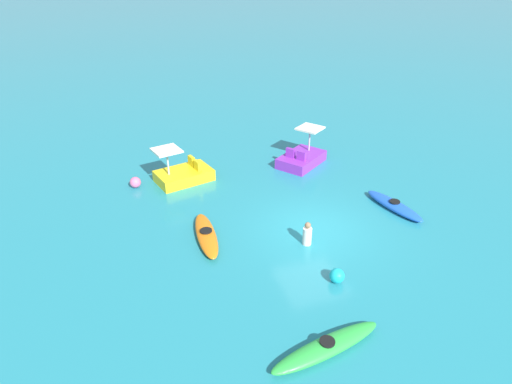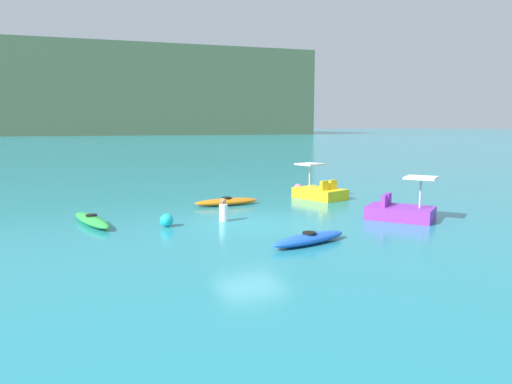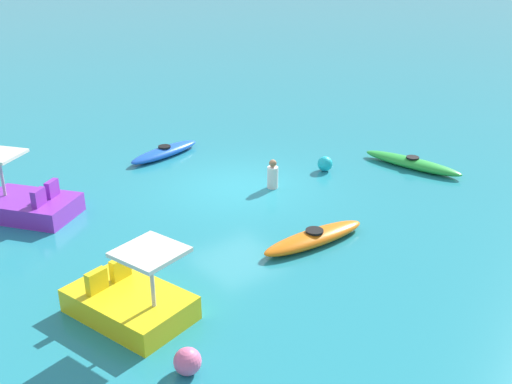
% 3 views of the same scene
% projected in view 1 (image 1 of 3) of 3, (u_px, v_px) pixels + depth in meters
% --- Properties ---
extents(ground_plane, '(600.00, 600.00, 0.00)m').
position_uv_depth(ground_plane, '(315.00, 229.00, 16.28)').
color(ground_plane, teal).
extents(kayak_green, '(1.22, 3.38, 0.37)m').
position_uv_depth(kayak_green, '(327.00, 347.00, 11.16)').
color(kayak_green, green).
rests_on(kayak_green, ground_plane).
extents(kayak_blue, '(2.92, 1.22, 0.37)m').
position_uv_depth(kayak_blue, '(394.00, 205.00, 17.49)').
color(kayak_blue, blue).
rests_on(kayak_blue, ground_plane).
extents(kayak_orange, '(2.99, 0.88, 0.37)m').
position_uv_depth(kayak_orange, '(206.00, 235.00, 15.64)').
color(kayak_orange, orange).
rests_on(kayak_orange, ground_plane).
extents(pedal_boat_purple, '(2.61, 2.83, 1.68)m').
position_uv_depth(pedal_boat_purple, '(302.00, 158.00, 21.21)').
color(pedal_boat_purple, purple).
rests_on(pedal_boat_purple, ground_plane).
extents(pedal_boat_yellow, '(2.04, 2.69, 1.68)m').
position_uv_depth(pedal_boat_yellow, '(184.00, 174.00, 19.63)').
color(pedal_boat_yellow, yellow).
rests_on(pedal_boat_yellow, ground_plane).
extents(buoy_pink, '(0.48, 0.48, 0.48)m').
position_uv_depth(buoy_pink, '(135.00, 182.00, 19.11)').
color(buoy_pink, pink).
rests_on(buoy_pink, ground_plane).
extents(buoy_cyan, '(0.47, 0.47, 0.47)m').
position_uv_depth(buoy_cyan, '(337.00, 276.00, 13.53)').
color(buoy_cyan, '#19B7C6').
rests_on(buoy_cyan, ground_plane).
extents(person_near_shore, '(0.39, 0.39, 0.88)m').
position_uv_depth(person_near_shore, '(307.00, 235.00, 15.26)').
color(person_near_shore, silver).
rests_on(person_near_shore, ground_plane).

